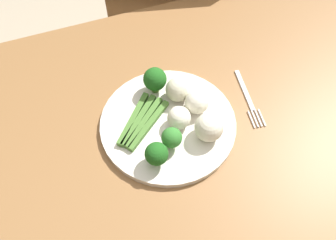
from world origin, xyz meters
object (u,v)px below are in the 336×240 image
object	(u,v)px
chair	(166,32)
fork	(248,98)
asparagus_bundle	(141,122)
cauliflower_right	(209,128)
cauliflower_edge	(179,118)
plate	(168,123)
cauliflower_front_left	(197,102)
broccoli_left	(157,154)
broccoli_back_right	(172,138)
dining_table	(186,160)
broccoli_outer_edge	(155,79)
cauliflower_near_center	(178,89)

from	to	relation	value
chair	fork	size ratio (longest dim) A/B	5.25
chair	asparagus_bundle	xyz separation A→B (m)	(0.25, 0.52, 0.26)
cauliflower_right	cauliflower_edge	xyz separation A→B (m)	(0.05, -0.05, -0.00)
chair	plate	xyz separation A→B (m)	(0.19, 0.53, 0.24)
cauliflower_front_left	fork	bearing A→B (deg)	177.30
asparagus_bundle	broccoli_left	distance (m)	0.10
chair	cauliflower_front_left	size ratio (longest dim) A/B	16.69
chair	broccoli_back_right	xyz separation A→B (m)	(0.21, 0.59, 0.28)
dining_table	broccoli_outer_edge	distance (m)	0.20
cauliflower_edge	cauliflower_right	bearing A→B (deg)	134.65
cauliflower_near_center	broccoli_outer_edge	bearing A→B (deg)	-42.95
dining_table	asparagus_bundle	size ratio (longest dim) A/B	10.58
cauliflower_front_left	dining_table	bearing A→B (deg)	53.28
broccoli_back_right	fork	size ratio (longest dim) A/B	0.31
plate	cauliflower_edge	world-z (taller)	cauliflower_edge
dining_table	broccoli_back_right	distance (m)	0.15
cauliflower_right	broccoli_outer_edge	bearing A→B (deg)	-68.17
chair	cauliflower_front_left	world-z (taller)	chair
plate	cauliflower_near_center	bearing A→B (deg)	-129.41
plate	cauliflower_right	xyz separation A→B (m)	(-0.06, 0.06, 0.04)
broccoli_outer_edge	fork	world-z (taller)	broccoli_outer_edge
chair	fork	xyz separation A→B (m)	(-0.00, 0.53, 0.24)
plate	cauliflower_front_left	distance (m)	0.08
asparagus_bundle	fork	xyz separation A→B (m)	(-0.25, 0.01, -0.02)
broccoli_back_right	cauliflower_front_left	size ratio (longest dim) A/B	0.98
dining_table	fork	bearing A→B (deg)	-164.13
cauliflower_edge	cauliflower_near_center	world-z (taller)	cauliflower_near_center
cauliflower_edge	fork	distance (m)	0.18
broccoli_outer_edge	chair	bearing A→B (deg)	-113.36
cauliflower_edge	asparagus_bundle	bearing A→B (deg)	-22.86
dining_table	broccoli_back_right	xyz separation A→B (m)	(0.04, 0.01, 0.14)
cauliflower_right	fork	bearing A→B (deg)	-154.45
fork	broccoli_left	bearing A→B (deg)	-62.05
dining_table	chair	xyz separation A→B (m)	(-0.17, -0.58, -0.14)
cauliflower_near_center	fork	world-z (taller)	cauliflower_near_center
dining_table	broccoli_outer_edge	xyz separation A→B (m)	(0.02, -0.14, 0.15)
plate	broccoli_left	distance (m)	0.11
chair	broccoli_left	bearing A→B (deg)	81.97
broccoli_back_right	broccoli_left	world-z (taller)	broccoli_left
asparagus_bundle	broccoli_left	bearing A→B (deg)	-133.11
plate	cauliflower_right	bearing A→B (deg)	136.35
dining_table	cauliflower_edge	distance (m)	0.14
cauliflower_near_center	chair	bearing A→B (deg)	-107.48
dining_table	plate	xyz separation A→B (m)	(0.03, -0.05, 0.11)
asparagus_bundle	cauliflower_edge	size ratio (longest dim) A/B	2.75
asparagus_bundle	fork	world-z (taller)	asparagus_bundle
asparagus_bundle	cauliflower_near_center	xyz separation A→B (m)	(-0.10, -0.04, 0.02)
chair	broccoli_outer_edge	size ratio (longest dim) A/B	13.64
cauliflower_near_center	cauliflower_edge	bearing A→B (deg)	69.88
asparagus_bundle	cauliflower_front_left	distance (m)	0.12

